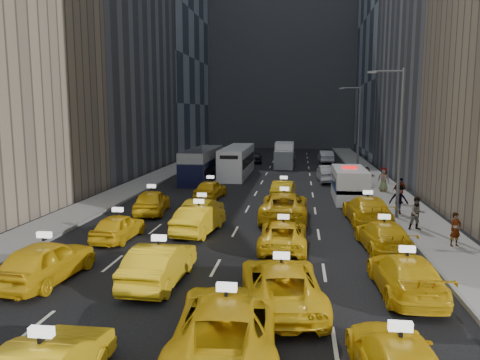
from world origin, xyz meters
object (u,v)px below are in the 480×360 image
object	(u,v)px
double_decker	(202,165)
city_bus	(237,161)
nypd_van	(349,185)
box_truck	(284,155)
pedestrian_0	(455,229)
taxi_2	(227,324)

from	to	relation	value
double_decker	city_bus	bearing A→B (deg)	48.81
double_decker	city_bus	xyz separation A→B (m)	(2.88, 3.60, 0.00)
double_decker	nypd_van	bearing A→B (deg)	-36.25
box_truck	pedestrian_0	size ratio (longest dim) A/B	3.96
double_decker	city_bus	distance (m)	4.61
taxi_2	city_bus	distance (m)	35.43
city_bus	box_truck	distance (m)	9.18
double_decker	pedestrian_0	xyz separation A→B (m)	(16.56, -20.63, -0.49)
taxi_2	nypd_van	distance (m)	23.64
pedestrian_0	taxi_2	bearing A→B (deg)	-153.48
taxi_2	double_decker	world-z (taller)	double_decker
nypd_van	city_bus	xyz separation A→B (m)	(-9.96, 12.17, 0.30)
nypd_van	pedestrian_0	distance (m)	12.62
nypd_van	box_truck	world-z (taller)	box_truck
box_truck	pedestrian_0	distance (m)	33.51
nypd_van	city_bus	bearing A→B (deg)	125.00
nypd_van	city_bus	distance (m)	15.73
double_decker	box_truck	bearing A→B (deg)	55.00
nypd_van	double_decker	xyz separation A→B (m)	(-12.84, 8.57, 0.30)
nypd_van	pedestrian_0	size ratio (longest dim) A/B	3.73
nypd_van	pedestrian_0	xyz separation A→B (m)	(3.72, -12.06, -0.19)
pedestrian_0	double_decker	bearing A→B (deg)	105.55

